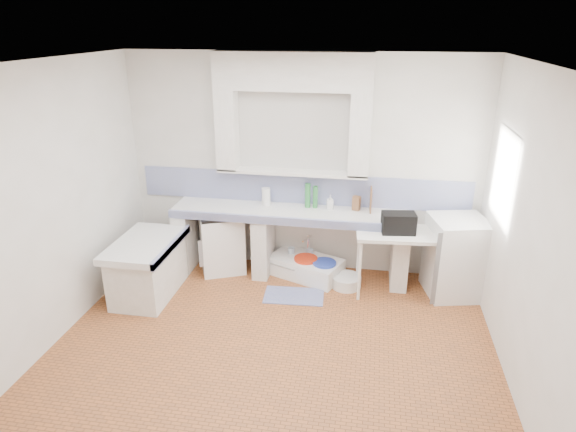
% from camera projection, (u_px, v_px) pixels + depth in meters
% --- Properties ---
extents(floor, '(4.50, 4.50, 0.00)m').
position_uv_depth(floor, '(271.00, 353.00, 5.00)').
color(floor, '#A0572B').
rests_on(floor, ground).
extents(ceiling, '(4.50, 4.50, 0.00)m').
position_uv_depth(ceiling, '(267.00, 64.00, 3.97)').
color(ceiling, white).
rests_on(ceiling, ground).
extents(wall_back, '(4.50, 0.00, 4.50)m').
position_uv_depth(wall_back, '(302.00, 166.00, 6.32)').
color(wall_back, white).
rests_on(wall_back, ground).
extents(wall_front, '(4.50, 0.00, 4.50)m').
position_uv_depth(wall_front, '(191.00, 366.00, 2.65)').
color(wall_front, white).
rests_on(wall_front, ground).
extents(wall_left, '(0.00, 4.50, 4.50)m').
position_uv_depth(wall_left, '(44.00, 210.00, 4.85)').
color(wall_left, white).
rests_on(wall_left, ground).
extents(wall_right, '(0.00, 4.50, 4.50)m').
position_uv_depth(wall_right, '(533.00, 243.00, 4.12)').
color(wall_right, white).
rests_on(wall_right, ground).
extents(alcove_mass, '(1.90, 0.25, 0.45)m').
position_uv_depth(alcove_mass, '(292.00, 71.00, 5.79)').
color(alcove_mass, white).
rests_on(alcove_mass, ground).
extents(window_frame, '(0.35, 0.86, 1.06)m').
position_uv_depth(window_frame, '(522.00, 179.00, 5.12)').
color(window_frame, '#382212').
rests_on(window_frame, ground).
extents(lace_valance, '(0.01, 0.84, 0.24)m').
position_uv_depth(lace_valance, '(513.00, 142.00, 5.01)').
color(lace_valance, white).
rests_on(lace_valance, ground).
extents(counter_slab, '(3.00, 0.60, 0.08)m').
position_uv_depth(counter_slab, '(290.00, 213.00, 6.26)').
color(counter_slab, white).
rests_on(counter_slab, ground).
extents(counter_lip, '(3.00, 0.04, 0.10)m').
position_uv_depth(counter_lip, '(286.00, 221.00, 6.00)').
color(counter_lip, navy).
rests_on(counter_lip, ground).
extents(counter_pier_left, '(0.20, 0.55, 0.82)m').
position_uv_depth(counter_pier_left, '(187.00, 238.00, 6.65)').
color(counter_pier_left, white).
rests_on(counter_pier_left, ground).
extents(counter_pier_mid, '(0.20, 0.55, 0.82)m').
position_uv_depth(counter_pier_mid, '(263.00, 244.00, 6.48)').
color(counter_pier_mid, white).
rests_on(counter_pier_mid, ground).
extents(counter_pier_right, '(0.20, 0.55, 0.82)m').
position_uv_depth(counter_pier_right, '(400.00, 254.00, 6.20)').
color(counter_pier_right, white).
rests_on(counter_pier_right, ground).
extents(peninsula_top, '(0.70, 1.10, 0.08)m').
position_uv_depth(peninsula_top, '(145.00, 245.00, 5.85)').
color(peninsula_top, white).
rests_on(peninsula_top, ground).
extents(peninsula_base, '(0.60, 1.00, 0.62)m').
position_uv_depth(peninsula_base, '(148.00, 271.00, 5.98)').
color(peninsula_base, white).
rests_on(peninsula_base, ground).
extents(peninsula_lip, '(0.04, 1.10, 0.10)m').
position_uv_depth(peninsula_lip, '(172.00, 247.00, 5.80)').
color(peninsula_lip, navy).
rests_on(peninsula_lip, ground).
extents(backsplash, '(4.27, 0.03, 0.40)m').
position_uv_depth(backsplash, '(301.00, 189.00, 6.41)').
color(backsplash, navy).
rests_on(backsplash, ground).
extents(stove, '(0.72, 0.71, 0.78)m').
position_uv_depth(stove, '(222.00, 242.00, 6.56)').
color(stove, white).
rests_on(stove, ground).
extents(sink, '(1.04, 0.81, 0.22)m').
position_uv_depth(sink, '(306.00, 268.00, 6.49)').
color(sink, white).
rests_on(sink, ground).
extents(side_table, '(1.01, 0.61, 0.04)m').
position_uv_depth(side_table, '(395.00, 263.00, 5.98)').
color(side_table, white).
rests_on(side_table, ground).
extents(fridge, '(0.75, 0.75, 0.97)m').
position_uv_depth(fridge, '(456.00, 257.00, 5.94)').
color(fridge, white).
rests_on(fridge, ground).
extents(bucket_red, '(0.32, 0.32, 0.25)m').
position_uv_depth(bucket_red, '(288.00, 265.00, 6.53)').
color(bucket_red, red).
rests_on(bucket_red, ground).
extents(bucket_orange, '(0.37, 0.37, 0.28)m').
position_uv_depth(bucket_orange, '(306.00, 267.00, 6.43)').
color(bucket_orange, red).
rests_on(bucket_orange, ground).
extents(bucket_blue, '(0.39, 0.39, 0.28)m').
position_uv_depth(bucket_blue, '(324.00, 272.00, 6.32)').
color(bucket_blue, '#223BA8').
rests_on(bucket_blue, ground).
extents(basin_white, '(0.48, 0.48, 0.14)m').
position_uv_depth(basin_white, '(346.00, 281.00, 6.23)').
color(basin_white, white).
rests_on(basin_white, ground).
extents(water_bottle_a, '(0.11, 0.11, 0.32)m').
position_uv_depth(water_bottle_a, '(291.00, 259.00, 6.62)').
color(water_bottle_a, silver).
rests_on(water_bottle_a, ground).
extents(water_bottle_b, '(0.10, 0.10, 0.31)m').
position_uv_depth(water_bottle_b, '(310.00, 260.00, 6.61)').
color(water_bottle_b, silver).
rests_on(water_bottle_b, ground).
extents(black_bag, '(0.41, 0.27, 0.24)m').
position_uv_depth(black_bag, '(398.00, 223.00, 5.77)').
color(black_bag, black).
rests_on(black_bag, side_table).
extents(green_bottle_a, '(0.08, 0.08, 0.32)m').
position_uv_depth(green_bottle_a, '(308.00, 195.00, 6.29)').
color(green_bottle_a, '#2D7F3B').
rests_on(green_bottle_a, counter_slab).
extents(green_bottle_b, '(0.07, 0.07, 0.29)m').
position_uv_depth(green_bottle_b, '(315.00, 197.00, 6.28)').
color(green_bottle_b, '#2D7F3B').
rests_on(green_bottle_b, counter_slab).
extents(knife_block, '(0.11, 0.10, 0.18)m').
position_uv_depth(knife_block, '(356.00, 203.00, 6.21)').
color(knife_block, brown).
rests_on(knife_block, counter_slab).
extents(cutting_board, '(0.03, 0.22, 0.30)m').
position_uv_depth(cutting_board, '(371.00, 200.00, 6.16)').
color(cutting_board, brown).
rests_on(cutting_board, counter_slab).
extents(paper_towel, '(0.12, 0.12, 0.22)m').
position_uv_depth(paper_towel, '(266.00, 196.00, 6.39)').
color(paper_towel, white).
rests_on(paper_towel, counter_slab).
extents(soap_bottle, '(0.09, 0.09, 0.18)m').
position_uv_depth(soap_bottle, '(330.00, 202.00, 6.27)').
color(soap_bottle, white).
rests_on(soap_bottle, counter_slab).
extents(rug, '(0.74, 0.46, 0.01)m').
position_uv_depth(rug, '(294.00, 296.00, 6.02)').
color(rug, navy).
rests_on(rug, ground).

